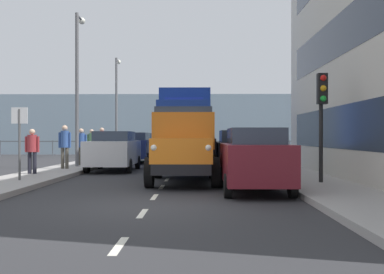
{
  "coord_description": "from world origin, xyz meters",
  "views": [
    {
      "loc": [
        -1.09,
        10.34,
        1.5
      ],
      "look_at": [
        -0.79,
        -12.04,
        1.47
      ],
      "focal_mm": 44.61,
      "sensor_mm": 36.0,
      "label": 1
    }
  ],
  "objects_px": {
    "car_teal_oppositeside_2": "(145,145)",
    "car_black_kerbside_1": "(239,153)",
    "traffic_light_near": "(322,103)",
    "pedestrian_near_railing": "(92,142)",
    "pedestrian_strolling": "(81,144)",
    "pedestrian_couple_a": "(65,143)",
    "lamp_post_promenade": "(78,76)",
    "pedestrian_in_dark_coat": "(32,147)",
    "lamp_post_far": "(117,98)",
    "street_sign": "(20,131)",
    "car_maroon_kerbside_near": "(254,159)",
    "lorry_cargo_blue": "(186,125)",
    "pedestrian_couple_b": "(102,141)",
    "car_navy_oppositeside_1": "(134,147)",
    "truck_vintage_orange": "(184,147)",
    "car_white_oppositeside_0": "(114,150)"
  },
  "relations": [
    {
      "from": "car_teal_oppositeside_2",
      "to": "car_black_kerbside_1",
      "type": "bearing_deg",
      "value": 108.85
    },
    {
      "from": "car_black_kerbside_1",
      "to": "traffic_light_near",
      "type": "relative_size",
      "value": 1.21
    },
    {
      "from": "car_black_kerbside_1",
      "to": "pedestrian_near_railing",
      "type": "height_order",
      "value": "pedestrian_near_railing"
    },
    {
      "from": "car_teal_oppositeside_2",
      "to": "pedestrian_strolling",
      "type": "height_order",
      "value": "pedestrian_strolling"
    },
    {
      "from": "pedestrian_couple_a",
      "to": "lamp_post_promenade",
      "type": "height_order",
      "value": "lamp_post_promenade"
    },
    {
      "from": "pedestrian_in_dark_coat",
      "to": "pedestrian_strolling",
      "type": "bearing_deg",
      "value": -95.73
    },
    {
      "from": "car_black_kerbside_1",
      "to": "lamp_post_far",
      "type": "bearing_deg",
      "value": -64.86
    },
    {
      "from": "car_black_kerbside_1",
      "to": "pedestrian_strolling",
      "type": "distance_m",
      "value": 8.41
    },
    {
      "from": "pedestrian_couple_a",
      "to": "street_sign",
      "type": "xyz_separation_m",
      "value": [
        -0.09,
        5.3,
        0.45
      ]
    },
    {
      "from": "car_maroon_kerbside_near",
      "to": "pedestrian_near_railing",
      "type": "xyz_separation_m",
      "value": [
        7.63,
        -14.47,
        0.3
      ]
    },
    {
      "from": "car_teal_oppositeside_2",
      "to": "lorry_cargo_blue",
      "type": "bearing_deg",
      "value": 110.66
    },
    {
      "from": "street_sign",
      "to": "pedestrian_in_dark_coat",
      "type": "bearing_deg",
      "value": -78.94
    },
    {
      "from": "pedestrian_near_railing",
      "to": "pedestrian_strolling",
      "type": "bearing_deg",
      "value": 97.15
    },
    {
      "from": "traffic_light_near",
      "to": "lamp_post_promenade",
      "type": "relative_size",
      "value": 0.46
    },
    {
      "from": "pedestrian_couple_a",
      "to": "pedestrian_near_railing",
      "type": "relative_size",
      "value": 1.03
    },
    {
      "from": "car_black_kerbside_1",
      "to": "street_sign",
      "type": "bearing_deg",
      "value": 23.36
    },
    {
      "from": "lorry_cargo_blue",
      "to": "pedestrian_couple_b",
      "type": "relative_size",
      "value": 4.5
    },
    {
      "from": "lamp_post_promenade",
      "to": "street_sign",
      "type": "bearing_deg",
      "value": 89.85
    },
    {
      "from": "traffic_light_near",
      "to": "car_maroon_kerbside_near",
      "type": "bearing_deg",
      "value": 30.59
    },
    {
      "from": "car_black_kerbside_1",
      "to": "traffic_light_near",
      "type": "xyz_separation_m",
      "value": [
        -2.12,
        3.66,
        1.58
      ]
    },
    {
      "from": "car_black_kerbside_1",
      "to": "lamp_post_far",
      "type": "relative_size",
      "value": 0.57
    },
    {
      "from": "car_maroon_kerbside_near",
      "to": "lamp_post_far",
      "type": "height_order",
      "value": "lamp_post_far"
    },
    {
      "from": "car_navy_oppositeside_1",
      "to": "pedestrian_strolling",
      "type": "distance_m",
      "value": 5.28
    },
    {
      "from": "car_teal_oppositeside_2",
      "to": "pedestrian_near_railing",
      "type": "bearing_deg",
      "value": 66.53
    },
    {
      "from": "car_navy_oppositeside_1",
      "to": "pedestrian_strolling",
      "type": "bearing_deg",
      "value": 69.73
    },
    {
      "from": "truck_vintage_orange",
      "to": "car_teal_oppositeside_2",
      "type": "bearing_deg",
      "value": -79.7
    },
    {
      "from": "traffic_light_near",
      "to": "car_navy_oppositeside_1",
      "type": "bearing_deg",
      "value": -61.11
    },
    {
      "from": "pedestrian_in_dark_coat",
      "to": "pedestrian_near_railing",
      "type": "xyz_separation_m",
      "value": [
        0.1,
        -10.07,
        0.09
      ]
    },
    {
      "from": "car_teal_oppositeside_2",
      "to": "pedestrian_near_railing",
      "type": "distance_m",
      "value": 6.15
    },
    {
      "from": "truck_vintage_orange",
      "to": "car_navy_oppositeside_1",
      "type": "xyz_separation_m",
      "value": [
        3.21,
        -12.08,
        -0.28
      ]
    },
    {
      "from": "car_teal_oppositeside_2",
      "to": "pedestrian_near_railing",
      "type": "height_order",
      "value": "pedestrian_near_railing"
    },
    {
      "from": "car_navy_oppositeside_1",
      "to": "pedestrian_in_dark_coat",
      "type": "bearing_deg",
      "value": 76.93
    },
    {
      "from": "car_maroon_kerbside_near",
      "to": "pedestrian_couple_b",
      "type": "distance_m",
      "value": 14.36
    },
    {
      "from": "lamp_post_promenade",
      "to": "lamp_post_far",
      "type": "bearing_deg",
      "value": -89.28
    },
    {
      "from": "pedestrian_couple_b",
      "to": "street_sign",
      "type": "distance_m",
      "value": 10.85
    },
    {
      "from": "car_white_oppositeside_0",
      "to": "lamp_post_promenade",
      "type": "distance_m",
      "value": 3.97
    },
    {
      "from": "car_white_oppositeside_0",
      "to": "pedestrian_strolling",
      "type": "xyz_separation_m",
      "value": [
        1.83,
        -1.62,
        0.27
      ]
    },
    {
      "from": "car_navy_oppositeside_1",
      "to": "lamp_post_far",
      "type": "distance_m",
      "value": 6.84
    },
    {
      "from": "truck_vintage_orange",
      "to": "pedestrian_couple_b",
      "type": "distance_m",
      "value": 11.31
    },
    {
      "from": "truck_vintage_orange",
      "to": "pedestrian_couple_a",
      "type": "distance_m",
      "value": 7.02
    },
    {
      "from": "car_black_kerbside_1",
      "to": "pedestrian_strolling",
      "type": "relative_size",
      "value": 2.25
    },
    {
      "from": "truck_vintage_orange",
      "to": "pedestrian_couple_a",
      "type": "bearing_deg",
      "value": -42.7
    },
    {
      "from": "lorry_cargo_blue",
      "to": "pedestrian_near_railing",
      "type": "xyz_separation_m",
      "value": [
        5.46,
        -2.37,
        -0.88
      ]
    },
    {
      "from": "truck_vintage_orange",
      "to": "street_sign",
      "type": "relative_size",
      "value": 2.51
    },
    {
      "from": "car_black_kerbside_1",
      "to": "pedestrian_couple_a",
      "type": "relative_size",
      "value": 2.13
    },
    {
      "from": "pedestrian_near_railing",
      "to": "traffic_light_near",
      "type": "distance_m",
      "value": 16.47
    },
    {
      "from": "truck_vintage_orange",
      "to": "car_white_oppositeside_0",
      "type": "relative_size",
      "value": 1.29
    },
    {
      "from": "car_maroon_kerbside_near",
      "to": "car_navy_oppositeside_1",
      "type": "bearing_deg",
      "value": -70.33
    },
    {
      "from": "pedestrian_strolling",
      "to": "lamp_post_promenade",
      "type": "relative_size",
      "value": 0.25
    },
    {
      "from": "pedestrian_in_dark_coat",
      "to": "pedestrian_couple_b",
      "type": "height_order",
      "value": "pedestrian_couple_b"
    }
  ]
}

